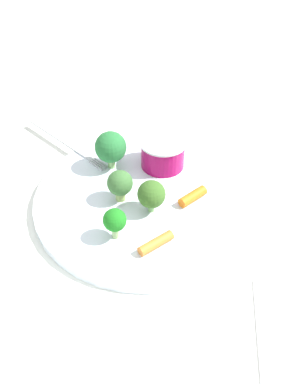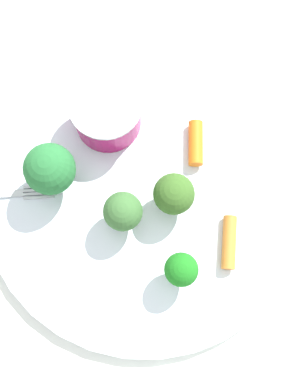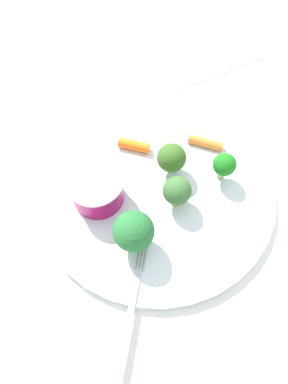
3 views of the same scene
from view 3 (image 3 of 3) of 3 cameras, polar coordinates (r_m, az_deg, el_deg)
The scene contains 11 objects.
ground_plane at distance 0.42m, azimuth 1.99°, elevation 0.68°, with size 2.40×2.40×0.00m, color white.
plate at distance 0.42m, azimuth 2.01°, elevation 1.08°, with size 0.30×0.30×0.01m, color white.
sauce_cup at distance 0.39m, azimuth -8.30°, elevation 0.50°, with size 0.07×0.07×0.04m.
broccoli_floret_0 at distance 0.38m, azimuth 5.83°, elevation 0.12°, with size 0.03×0.03×0.05m.
broccoli_floret_1 at distance 0.40m, azimuth 4.86°, elevation 5.97°, with size 0.04×0.04×0.05m.
broccoli_floret_2 at distance 0.35m, azimuth -1.84°, elevation -6.91°, with size 0.04×0.04×0.06m.
broccoli_floret_3 at distance 0.40m, azimuth 13.94°, elevation 4.63°, with size 0.03×0.03×0.04m.
carrot_stick_0 at distance 0.44m, azimuth -1.79°, elevation 8.20°, with size 0.01×0.01×0.04m, color orange.
carrot_stick_1 at distance 0.45m, azimuth 10.82°, elevation 8.47°, with size 0.01×0.01×0.05m, color orange.
fork at distance 0.36m, azimuth -2.91°, elevation -22.78°, with size 0.18×0.05×0.00m.
napkin at distance 0.62m, azimuth 8.95°, elevation 24.63°, with size 0.17×0.16×0.00m, color white.
Camera 3 is at (-0.20, 0.02, 0.37)m, focal length 30.33 mm.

